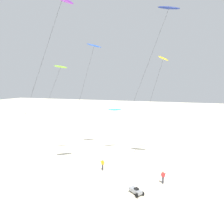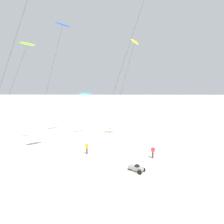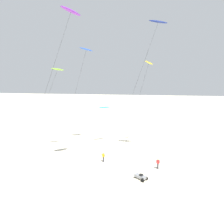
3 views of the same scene
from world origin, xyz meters
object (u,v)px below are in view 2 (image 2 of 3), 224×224
Objects in this scene: kite_lime at (27,45)px; kite_flyer_nearest at (87,148)px; kite_yellow at (134,45)px; kite_cyan at (85,94)px; kite_blue at (62,26)px; kite_flyer_middle at (153,152)px; beach_buggy at (136,168)px.

kite_flyer_nearest is (9.06, -3.42, -14.54)m from kite_lime.
kite_yellow reaches higher than kite_cyan.
kite_cyan is 12.11m from kite_blue.
kite_cyan is 0.51× the size of kite_lime.
kite_yellow is 10.44× the size of kite_flyer_nearest.
kite_yellow is 18.73m from kite_flyer_middle.
kite_flyer_nearest is (-7.22, -8.80, -15.60)m from kite_yellow.
kite_lime is at bearing -161.72° from kite_yellow.
kite_cyan reaches higher than beach_buggy.
kite_flyer_nearest and kite_flyer_middle have the same top height.
beach_buggy is at bearing -49.81° from kite_blue.
kite_cyan is at bearing 133.25° from kite_flyer_middle.
kite_blue is (-3.28, -1.90, 11.51)m from kite_cyan.
kite_blue is 7.36m from kite_lime.
beach_buggy is at bearing -39.91° from kite_flyer_nearest.
kite_blue is 10.02× the size of beach_buggy.
kite_blue is 12.01× the size of kite_flyer_middle.
kite_yellow is 19.31m from kite_flyer_nearest.
kite_blue is at bearing 130.19° from beach_buggy.
kite_flyer_nearest is at bearing -20.66° from kite_lime.
beach_buggy is (11.24, -13.31, -18.96)m from kite_blue.
kite_flyer_middle is 4.76m from beach_buggy.
kite_flyer_middle is at bearing -79.93° from kite_yellow.
kite_blue is at bearing 121.35° from kite_flyer_nearest.
kite_lime is 9.59× the size of kite_flyer_middle.
kite_flyer_middle is (9.03, -1.41, 0.00)m from kite_flyer_nearest.
kite_yellow reaches higher than kite_flyer_middle.
kite_cyan is 4.92× the size of kite_flyer_middle.
beach_buggy is (6.39, -5.35, -0.46)m from kite_flyer_nearest.
kite_blue reaches higher than kite_yellow.
kite_cyan is 4.11× the size of beach_buggy.
kite_yellow reaches higher than beach_buggy.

